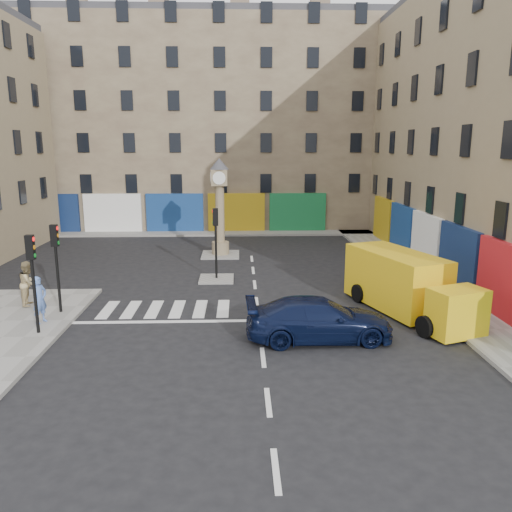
{
  "coord_description": "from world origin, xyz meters",
  "views": [
    {
      "loc": [
        -0.76,
        -17.63,
        6.97
      ],
      "look_at": [
        -0.01,
        4.79,
        2.0
      ],
      "focal_mm": 35.0,
      "sensor_mm": 36.0,
      "label": 1
    }
  ],
  "objects_px": {
    "traffic_light_island": "(216,232)",
    "yellow_van": "(405,284)",
    "pedestrian_blue": "(39,300)",
    "traffic_light_left_near": "(32,268)",
    "clock_pillar": "(220,201)",
    "pedestrian_tan": "(28,283)",
    "navy_sedan": "(319,319)",
    "traffic_light_left_far": "(56,254)"
  },
  "relations": [
    {
      "from": "navy_sedan",
      "to": "pedestrian_blue",
      "type": "height_order",
      "value": "pedestrian_blue"
    },
    {
      "from": "traffic_light_left_far",
      "to": "clock_pillar",
      "type": "relative_size",
      "value": 0.61
    },
    {
      "from": "traffic_light_left_far",
      "to": "navy_sedan",
      "type": "bearing_deg",
      "value": -16.33
    },
    {
      "from": "traffic_light_left_far",
      "to": "traffic_light_island",
      "type": "height_order",
      "value": "traffic_light_left_far"
    },
    {
      "from": "pedestrian_tan",
      "to": "clock_pillar",
      "type": "bearing_deg",
      "value": -44.56
    },
    {
      "from": "traffic_light_left_far",
      "to": "yellow_van",
      "type": "relative_size",
      "value": 0.52
    },
    {
      "from": "traffic_light_left_near",
      "to": "pedestrian_tan",
      "type": "height_order",
      "value": "traffic_light_left_near"
    },
    {
      "from": "traffic_light_left_near",
      "to": "pedestrian_blue",
      "type": "height_order",
      "value": "traffic_light_left_near"
    },
    {
      "from": "pedestrian_blue",
      "to": "traffic_light_left_far",
      "type": "bearing_deg",
      "value": 12.15
    },
    {
      "from": "traffic_light_left_near",
      "to": "clock_pillar",
      "type": "xyz_separation_m",
      "value": [
        6.3,
        13.8,
        0.93
      ]
    },
    {
      "from": "traffic_light_left_far",
      "to": "yellow_van",
      "type": "xyz_separation_m",
      "value": [
        14.53,
        -0.16,
        -1.38
      ]
    },
    {
      "from": "traffic_light_left_near",
      "to": "traffic_light_island",
      "type": "bearing_deg",
      "value": 51.07
    },
    {
      "from": "yellow_van",
      "to": "traffic_light_island",
      "type": "bearing_deg",
      "value": 127.28
    },
    {
      "from": "traffic_light_island",
      "to": "yellow_van",
      "type": "height_order",
      "value": "traffic_light_island"
    },
    {
      "from": "navy_sedan",
      "to": "traffic_light_left_near",
      "type": "bearing_deg",
      "value": 84.76
    },
    {
      "from": "traffic_light_left_near",
      "to": "yellow_van",
      "type": "xyz_separation_m",
      "value": [
        14.53,
        2.24,
        -1.38
      ]
    },
    {
      "from": "traffic_light_left_far",
      "to": "yellow_van",
      "type": "height_order",
      "value": "traffic_light_left_far"
    },
    {
      "from": "traffic_light_island",
      "to": "pedestrian_tan",
      "type": "relative_size",
      "value": 1.9
    },
    {
      "from": "traffic_light_island",
      "to": "yellow_van",
      "type": "relative_size",
      "value": 0.52
    },
    {
      "from": "navy_sedan",
      "to": "pedestrian_blue",
      "type": "relative_size",
      "value": 2.86
    },
    {
      "from": "yellow_van",
      "to": "pedestrian_blue",
      "type": "distance_m",
      "value": 14.89
    },
    {
      "from": "traffic_light_island",
      "to": "pedestrian_blue",
      "type": "relative_size",
      "value": 1.98
    },
    {
      "from": "yellow_van",
      "to": "pedestrian_tan",
      "type": "xyz_separation_m",
      "value": [
        -16.19,
        1.15,
        -0.12
      ]
    },
    {
      "from": "clock_pillar",
      "to": "yellow_van",
      "type": "xyz_separation_m",
      "value": [
        8.23,
        -11.55,
        -2.31
      ]
    },
    {
      "from": "yellow_van",
      "to": "pedestrian_blue",
      "type": "xyz_separation_m",
      "value": [
        -14.84,
        -1.14,
        -0.15
      ]
    },
    {
      "from": "traffic_light_island",
      "to": "clock_pillar",
      "type": "distance_m",
      "value": 6.07
    },
    {
      "from": "traffic_light_island",
      "to": "yellow_van",
      "type": "bearing_deg",
      "value": -34.02
    },
    {
      "from": "navy_sedan",
      "to": "pedestrian_blue",
      "type": "bearing_deg",
      "value": 79.03
    },
    {
      "from": "yellow_van",
      "to": "traffic_light_left_far",
      "type": "bearing_deg",
      "value": 160.69
    },
    {
      "from": "navy_sedan",
      "to": "pedestrian_tan",
      "type": "height_order",
      "value": "pedestrian_tan"
    },
    {
      "from": "traffic_light_island",
      "to": "clock_pillar",
      "type": "xyz_separation_m",
      "value": [
        0.0,
        6.0,
        0.96
      ]
    },
    {
      "from": "traffic_light_left_far",
      "to": "clock_pillar",
      "type": "xyz_separation_m",
      "value": [
        6.3,
        11.4,
        0.93
      ]
    },
    {
      "from": "traffic_light_left_near",
      "to": "yellow_van",
      "type": "bearing_deg",
      "value": 8.77
    },
    {
      "from": "yellow_van",
      "to": "pedestrian_tan",
      "type": "bearing_deg",
      "value": 157.24
    },
    {
      "from": "navy_sedan",
      "to": "pedestrian_blue",
      "type": "xyz_separation_m",
      "value": [
        -10.74,
        1.76,
        0.31
      ]
    },
    {
      "from": "traffic_light_left_far",
      "to": "yellow_van",
      "type": "bearing_deg",
      "value": -0.62
    },
    {
      "from": "traffic_light_left_near",
      "to": "pedestrian_tan",
      "type": "relative_size",
      "value": 1.9
    },
    {
      "from": "traffic_light_island",
      "to": "clock_pillar",
      "type": "height_order",
      "value": "clock_pillar"
    },
    {
      "from": "yellow_van",
      "to": "pedestrian_blue",
      "type": "bearing_deg",
      "value": 165.68
    },
    {
      "from": "traffic_light_island",
      "to": "pedestrian_blue",
      "type": "height_order",
      "value": "traffic_light_island"
    },
    {
      "from": "traffic_light_left_near",
      "to": "yellow_van",
      "type": "relative_size",
      "value": 0.52
    },
    {
      "from": "traffic_light_left_far",
      "to": "navy_sedan",
      "type": "height_order",
      "value": "traffic_light_left_far"
    }
  ]
}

